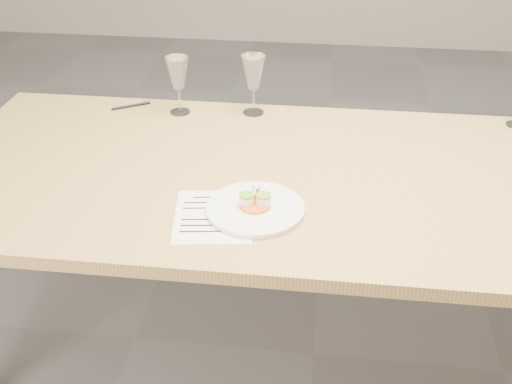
# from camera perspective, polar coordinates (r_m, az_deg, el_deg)

# --- Properties ---
(ground) EXTENTS (7.00, 7.00, 0.00)m
(ground) POSITION_cam_1_polar(r_m,az_deg,el_deg) (2.41, 5.12, -14.16)
(ground) COLOR slate
(ground) RESTS_ON ground
(dining_table) EXTENTS (2.40, 1.00, 0.75)m
(dining_table) POSITION_cam_1_polar(r_m,az_deg,el_deg) (1.98, 6.04, -0.17)
(dining_table) COLOR tan
(dining_table) RESTS_ON ground
(dinner_plate) EXTENTS (0.27, 0.27, 0.07)m
(dinner_plate) POSITION_cam_1_polar(r_m,az_deg,el_deg) (1.76, -0.07, -1.41)
(dinner_plate) COLOR white
(dinner_plate) RESTS_ON dining_table
(recipe_sheet) EXTENTS (0.24, 0.29, 0.00)m
(recipe_sheet) POSITION_cam_1_polar(r_m,az_deg,el_deg) (1.75, -3.87, -2.12)
(recipe_sheet) COLOR white
(recipe_sheet) RESTS_ON dining_table
(ballpoint_pen) EXTENTS (0.13, 0.09, 0.01)m
(ballpoint_pen) POSITION_cam_1_polar(r_m,az_deg,el_deg) (2.43, -11.05, 7.54)
(ballpoint_pen) COLOR black
(ballpoint_pen) RESTS_ON dining_table
(wine_glass_0) EXTENTS (0.08, 0.08, 0.21)m
(wine_glass_0) POSITION_cam_1_polar(r_m,az_deg,el_deg) (2.30, -6.98, 10.33)
(wine_glass_0) COLOR white
(wine_glass_0) RESTS_ON dining_table
(wine_glass_1) EXTENTS (0.09, 0.09, 0.21)m
(wine_glass_1) POSITION_cam_1_polar(r_m,az_deg,el_deg) (2.28, -0.24, 10.50)
(wine_glass_1) COLOR white
(wine_glass_1) RESTS_ON dining_table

